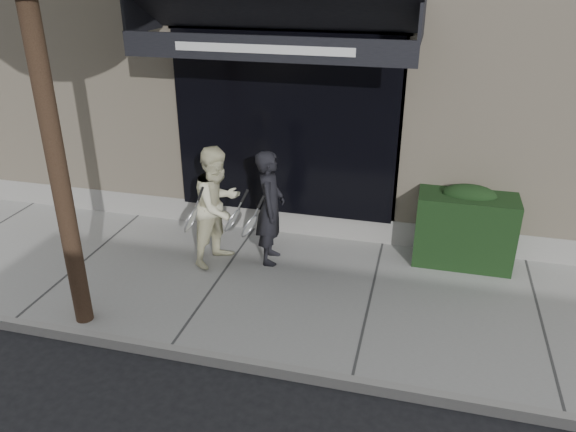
# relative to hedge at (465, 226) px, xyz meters

# --- Properties ---
(ground) EXTENTS (80.00, 80.00, 0.00)m
(ground) POSITION_rel_hedge_xyz_m (-1.10, -1.25, -0.66)
(ground) COLOR black
(ground) RESTS_ON ground
(sidewalk) EXTENTS (20.00, 3.00, 0.12)m
(sidewalk) POSITION_rel_hedge_xyz_m (-1.10, -1.25, -0.60)
(sidewalk) COLOR gray
(sidewalk) RESTS_ON ground
(curb) EXTENTS (20.00, 0.10, 0.14)m
(curb) POSITION_rel_hedge_xyz_m (-1.10, -2.80, -0.59)
(curb) COLOR gray
(curb) RESTS_ON ground
(building_facade) EXTENTS (14.30, 8.04, 5.64)m
(building_facade) POSITION_rel_hedge_xyz_m (-1.11, 3.71, 2.08)
(building_facade) COLOR beige
(building_facade) RESTS_ON ground
(hedge) EXTENTS (1.30, 0.70, 1.14)m
(hedge) POSITION_rel_hedge_xyz_m (0.00, 0.00, 0.00)
(hedge) COLOR black
(hedge) RESTS_ON sidewalk
(pedestrian_front) EXTENTS (0.73, 0.87, 1.60)m
(pedestrian_front) POSITION_rel_hedge_xyz_m (-2.58, -0.64, 0.26)
(pedestrian_front) COLOR black
(pedestrian_front) RESTS_ON sidewalk
(pedestrian_back) EXTENTS (0.88, 1.02, 1.66)m
(pedestrian_back) POSITION_rel_hedge_xyz_m (-3.25, -0.82, 0.29)
(pedestrian_back) COLOR beige
(pedestrian_back) RESTS_ON sidewalk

